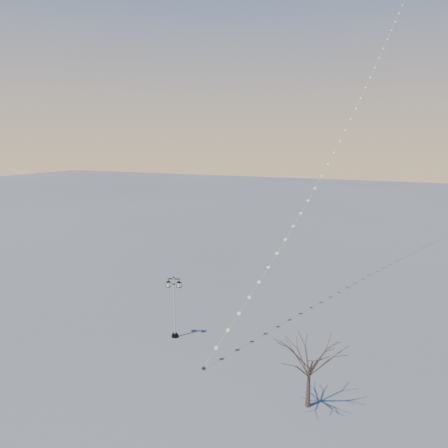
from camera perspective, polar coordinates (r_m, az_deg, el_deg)
The scene contains 4 objects.
ground at distance 31.24m, azimuth -5.23°, elevation -18.14°, with size 300.00×300.00×0.00m, color #606061.
street_lamp at distance 33.74m, azimuth -6.72°, elevation -10.65°, with size 1.23×0.69×5.00m.
bare_tree at distance 25.75m, azimuth 11.48°, elevation -17.14°, with size 2.74×2.74×4.54m.
kite_train at distance 46.18m, azimuth 15.47°, elevation 13.97°, with size 10.33×44.79×35.89m.
Camera 1 is at (13.39, -23.74, 15.27)m, focal length 33.90 mm.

